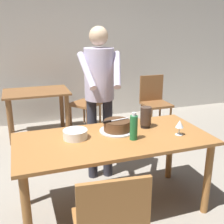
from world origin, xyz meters
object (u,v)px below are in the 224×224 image
Objects in this scene: cake_on_platter at (117,126)px; background_chair_1 at (154,100)px; main_dining_table at (114,148)px; cake_knife at (111,121)px; person_cutting_cake at (99,88)px; wine_glass_near at (180,124)px; background_chair_0 at (89,101)px; hurricane_lamp at (146,117)px; plate_stack at (75,134)px; water_bottle at (134,127)px; background_table at (37,101)px.

cake_on_platter is 2.27m from background_chair_1.
main_dining_table is 1.96× the size of background_chair_1.
background_chair_1 is at bearing 51.94° from cake_knife.
person_cutting_cake is at bearing 84.76° from main_dining_table.
wine_glass_near is 0.16× the size of background_chair_0.
hurricane_lamp is 0.12× the size of person_cutting_cake.
wine_glass_near is at bearing -111.99° from background_chair_1.
wine_glass_near reaches higher than cake_knife.
plate_stack is 0.53m from water_bottle.
plate_stack is (-0.33, 0.10, 0.15)m from main_dining_table.
hurricane_lamp is (0.72, 0.05, 0.07)m from plate_stack.
person_cutting_cake is 1.72× the size of background_table.
cake_on_platter is at bearing 5.25° from plate_stack.
cake_on_platter is 0.38× the size of background_chair_0.
main_dining_table is at bearing -95.80° from cake_knife.
plate_stack is at bearing -126.30° from person_cutting_cake.
plate_stack is 0.13× the size of person_cutting_cake.
person_cutting_cake is at bearing 124.52° from hurricane_lamp.
hurricane_lamp is 0.23× the size of background_chair_0.
hurricane_lamp is at bearing 20.52° from main_dining_table.
person_cutting_cake is at bearing -69.94° from background_table.
cake_knife is at bearing 84.20° from main_dining_table.
background_chair_0 is at bearing 91.34° from hurricane_lamp.
main_dining_table is 0.22m from cake_on_platter.
main_dining_table is at bearing -76.79° from background_table.
wine_glass_near is (0.60, -0.14, 0.21)m from main_dining_table.
background_table is at bearing 103.21° from main_dining_table.
wine_glass_near is at bearing -64.56° from background_table.
cake_on_platter is 2.14m from background_chair_0.
person_cutting_cake is at bearing 53.70° from plate_stack.
background_chair_0 is (0.28, 1.61, -0.58)m from person_cutting_cake.
wine_glass_near reaches higher than background_table.
water_bottle is (0.07, -0.23, 0.06)m from cake_on_platter.
cake_knife is 2.16m from background_table.
main_dining_table is 0.29m from water_bottle.
person_cutting_cake reaches higher than wine_glass_near.
plate_stack is 0.88× the size of water_bottle.
cake_knife is 0.35m from plate_stack.
cake_knife is (-0.07, -0.01, 0.06)m from cake_on_platter.
wine_glass_near reaches higher than main_dining_table.
cake_knife is at bearing -95.10° from person_cutting_cake.
water_bottle is 2.40m from background_table.
cake_on_platter is 0.42m from plate_stack.
cake_on_platter is at bearing 151.88° from wine_glass_near.
plate_stack is 0.22× the size of background_table.
water_bottle is 0.34m from hurricane_lamp.
cake_knife is 1.28× the size of hurricane_lamp.
water_bottle reaches higher than cake_knife.
main_dining_table is 6.55× the size of cake_knife.
background_chair_0 reaches higher than main_dining_table.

